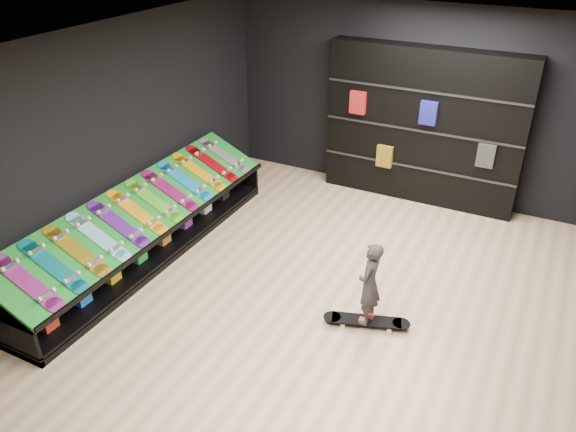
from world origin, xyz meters
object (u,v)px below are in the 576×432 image
at_px(back_shelving, 423,127).
at_px(floor_skateboard, 366,322).
at_px(display_rack, 147,237).
at_px(child, 368,298).

relative_size(back_shelving, floor_skateboard, 3.08).
distance_m(display_rack, floor_skateboard, 3.20).
bearing_deg(back_shelving, floor_skateboard, -83.29).
distance_m(back_shelving, floor_skateboard, 3.62).
relative_size(display_rack, child, 7.50).
bearing_deg(child, display_rack, -90.82).
bearing_deg(floor_skateboard, child, 0.00).
bearing_deg(display_rack, back_shelving, 49.93).
xyz_separation_m(back_shelving, floor_skateboard, (0.40, -3.41, -1.16)).
xyz_separation_m(display_rack, floor_skateboard, (3.19, -0.09, -0.20)).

